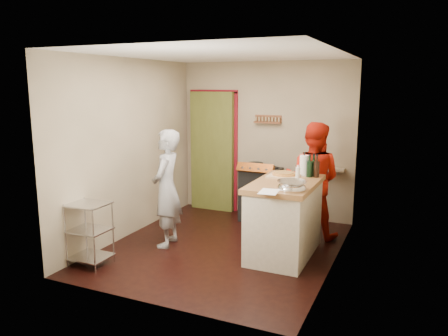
{
  "coord_description": "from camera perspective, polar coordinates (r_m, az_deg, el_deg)",
  "views": [
    {
      "loc": [
        2.36,
        -5.24,
        2.23
      ],
      "look_at": [
        0.02,
        0.0,
        1.12
      ],
      "focal_mm": 35.0,
      "sensor_mm": 36.0,
      "label": 1
    }
  ],
  "objects": [
    {
      "name": "person_red",
      "position": [
        6.51,
        11.49,
        -1.55
      ],
      "size": [
        0.83,
        0.65,
        1.7
      ],
      "primitive_type": "imported",
      "rotation": [
        0.0,
        0.0,
        3.13
      ],
      "color": "red",
      "rests_on": "ground"
    },
    {
      "name": "ceiling",
      "position": [
        5.75,
        -0.16,
        14.72
      ],
      "size": [
        3.0,
        3.5,
        0.02
      ],
      "primitive_type": "cube",
      "color": "white",
      "rests_on": "back_wall"
    },
    {
      "name": "stove",
      "position": [
        7.27,
        4.81,
        -3.3
      ],
      "size": [
        0.6,
        0.63,
        1.0
      ],
      "color": "black",
      "rests_on": "ground"
    },
    {
      "name": "wire_shelving",
      "position": [
        5.72,
        -17.19,
        -7.83
      ],
      "size": [
        0.48,
        0.4,
        0.8
      ],
      "color": "silver",
      "rests_on": "ground"
    },
    {
      "name": "person_stripe",
      "position": [
        6.06,
        -7.51,
        -2.68
      ],
      "size": [
        0.5,
        0.66,
        1.63
      ],
      "primitive_type": "imported",
      "rotation": [
        0.0,
        0.0,
        -1.37
      ],
      "color": "#ACADB1",
      "rests_on": "ground"
    },
    {
      "name": "right_wall",
      "position": [
        5.38,
        14.56,
        0.64
      ],
      "size": [
        0.04,
        3.5,
        2.6
      ],
      "primitive_type": "cube",
      "color": "tan",
      "rests_on": "ground"
    },
    {
      "name": "floor",
      "position": [
        6.16,
        -0.15,
        -10.3
      ],
      "size": [
        3.5,
        3.5,
        0.0
      ],
      "primitive_type": "plane",
      "color": "black",
      "rests_on": "ground"
    },
    {
      "name": "left_wall",
      "position": [
        6.57,
        -12.19,
        2.54
      ],
      "size": [
        0.04,
        3.5,
        2.6
      ],
      "primitive_type": "cube",
      "color": "tan",
      "rests_on": "ground"
    },
    {
      "name": "back_wall",
      "position": [
        7.71,
        0.94,
        2.73
      ],
      "size": [
        3.0,
        0.44,
        2.6
      ],
      "color": "tan",
      "rests_on": "ground"
    },
    {
      "name": "island",
      "position": [
        5.8,
        7.96,
        -6.32
      ],
      "size": [
        0.78,
        1.43,
        1.3
      ],
      "color": "beige",
      "rests_on": "ground"
    }
  ]
}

